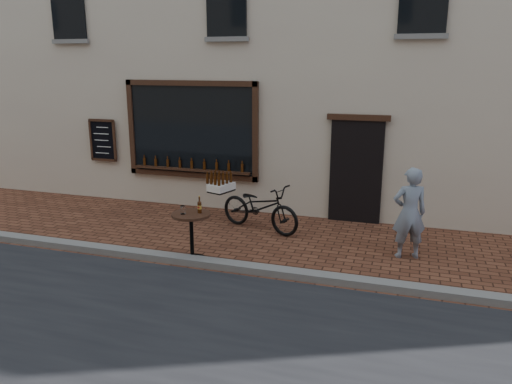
% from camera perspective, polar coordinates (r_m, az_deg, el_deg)
% --- Properties ---
extents(ground, '(90.00, 90.00, 0.00)m').
position_cam_1_polar(ground, '(8.40, -5.03, -9.07)').
color(ground, '#51291A').
rests_on(ground, ground).
extents(kerb, '(90.00, 0.25, 0.12)m').
position_cam_1_polar(kerb, '(8.55, -4.52, -8.19)').
color(kerb, slate).
rests_on(kerb, ground).
extents(cargo_bicycle, '(2.27, 1.26, 1.05)m').
position_cam_1_polar(cargo_bicycle, '(10.24, 0.27, -1.63)').
color(cargo_bicycle, black).
rests_on(cargo_bicycle, ground).
extents(bistro_table, '(0.67, 0.67, 1.15)m').
position_cam_1_polar(bistro_table, '(8.68, -7.38, -3.99)').
color(bistro_table, black).
rests_on(bistro_table, ground).
extents(pedestrian, '(0.69, 0.56, 1.63)m').
position_cam_1_polar(pedestrian, '(9.10, 17.12, -2.32)').
color(pedestrian, gray).
rests_on(pedestrian, ground).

